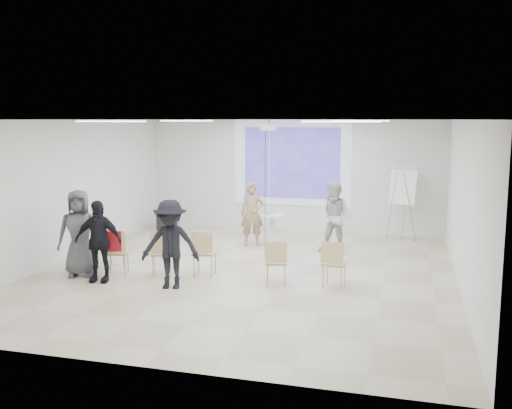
% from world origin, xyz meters
% --- Properties ---
extents(floor, '(8.00, 9.00, 0.10)m').
position_xyz_m(floor, '(0.00, 0.00, -0.05)').
color(floor, beige).
rests_on(floor, ground).
extents(ceiling, '(8.00, 9.00, 0.10)m').
position_xyz_m(ceiling, '(0.00, 0.00, 3.05)').
color(ceiling, white).
rests_on(ceiling, wall_back).
extents(wall_back, '(8.00, 0.10, 3.00)m').
position_xyz_m(wall_back, '(0.00, 4.55, 1.50)').
color(wall_back, silver).
rests_on(wall_back, floor).
extents(wall_left, '(0.10, 9.00, 3.00)m').
position_xyz_m(wall_left, '(-4.05, 0.00, 1.50)').
color(wall_left, silver).
rests_on(wall_left, floor).
extents(wall_right, '(0.10, 9.00, 3.00)m').
position_xyz_m(wall_right, '(4.05, 0.00, 1.50)').
color(wall_right, silver).
rests_on(wall_right, floor).
extents(projection_halo, '(3.20, 0.01, 2.30)m').
position_xyz_m(projection_halo, '(0.00, 4.49, 1.85)').
color(projection_halo, silver).
rests_on(projection_halo, wall_back).
extents(projection_image, '(2.60, 0.01, 1.90)m').
position_xyz_m(projection_image, '(0.00, 4.47, 1.85)').
color(projection_image, '#4032AB').
rests_on(projection_image, wall_back).
extents(pedestal_table, '(0.75, 0.75, 0.77)m').
position_xyz_m(pedestal_table, '(-0.07, 2.55, 0.43)').
color(pedestal_table, silver).
rests_on(pedestal_table, floor).
extents(player_left, '(0.72, 0.58, 1.73)m').
position_xyz_m(player_left, '(-0.53, 2.42, 0.87)').
color(player_left, tan).
rests_on(player_left, floor).
extents(player_right, '(0.97, 0.83, 1.82)m').
position_xyz_m(player_right, '(1.49, 2.12, 0.91)').
color(player_right, silver).
rests_on(player_right, floor).
extents(controller_left, '(0.07, 0.12, 0.04)m').
position_xyz_m(controller_left, '(-0.35, 2.67, 1.14)').
color(controller_left, silver).
rests_on(controller_left, player_left).
extents(controller_right, '(0.05, 0.12, 0.04)m').
position_xyz_m(controller_right, '(1.31, 2.37, 1.23)').
color(controller_right, white).
rests_on(controller_right, player_right).
extents(chair_far_left, '(0.55, 0.57, 0.93)m').
position_xyz_m(chair_far_left, '(-2.80, -0.40, 0.55)').
color(chair_far_left, tan).
rests_on(chair_far_left, floor).
extents(chair_left_mid, '(0.54, 0.56, 0.90)m').
position_xyz_m(chair_left_mid, '(-2.33, -0.89, 0.53)').
color(chair_left_mid, tan).
rests_on(chair_left_mid, floor).
extents(chair_left_inner, '(0.52, 0.53, 0.85)m').
position_xyz_m(chair_left_inner, '(-1.51, -0.63, 0.50)').
color(chair_left_inner, tan).
rests_on(chair_left_inner, floor).
extents(chair_center, '(0.46, 0.49, 0.90)m').
position_xyz_m(chair_center, '(-0.69, -0.48, 0.53)').
color(chair_center, tan).
rests_on(chair_center, floor).
extents(chair_right_inner, '(0.47, 0.49, 0.84)m').
position_xyz_m(chair_right_inner, '(0.79, -0.71, 0.50)').
color(chair_right_inner, tan).
rests_on(chair_right_inner, floor).
extents(chair_right_far, '(0.44, 0.47, 0.86)m').
position_xyz_m(chair_right_far, '(1.81, -0.57, 0.51)').
color(chair_right_far, tan).
rests_on(chair_right_far, floor).
extents(red_jacket, '(0.40, 0.21, 0.38)m').
position_xyz_m(red_jacket, '(-2.35, -1.04, 0.72)').
color(red_jacket, '#AB151E').
rests_on(red_jacket, chair_left_mid).
extents(laptop, '(0.37, 0.32, 0.02)m').
position_xyz_m(laptop, '(-1.53, -0.54, 0.45)').
color(laptop, black).
rests_on(laptop, chair_left_inner).
extents(audience_left, '(1.10, 0.75, 1.76)m').
position_xyz_m(audience_left, '(-2.47, -1.29, 0.88)').
color(audience_left, black).
rests_on(audience_left, floor).
extents(audience_mid, '(1.28, 0.86, 1.82)m').
position_xyz_m(audience_mid, '(-1.00, -1.33, 0.91)').
color(audience_mid, black).
rests_on(audience_mid, floor).
extents(audience_outer, '(1.07, 0.88, 1.88)m').
position_xyz_m(audience_outer, '(-3.03, -1.02, 0.94)').
color(audience_outer, '#525156').
rests_on(audience_outer, floor).
extents(flipchart_easel, '(0.76, 0.60, 1.84)m').
position_xyz_m(flipchart_easel, '(2.92, 3.98, 1.36)').
color(flipchart_easel, '#95989D').
rests_on(flipchart_easel, floor).
extents(av_cart, '(0.49, 0.41, 0.69)m').
position_xyz_m(av_cart, '(-3.25, 3.56, 0.32)').
color(av_cart, black).
rests_on(av_cart, floor).
extents(ceiling_projector, '(0.30, 0.25, 3.00)m').
position_xyz_m(ceiling_projector, '(0.10, 1.49, 2.69)').
color(ceiling_projector, white).
rests_on(ceiling_projector, ceiling).
extents(fluor_panel_nw, '(1.20, 0.30, 0.02)m').
position_xyz_m(fluor_panel_nw, '(-2.00, 2.00, 2.97)').
color(fluor_panel_nw, white).
rests_on(fluor_panel_nw, ceiling).
extents(fluor_panel_ne, '(1.20, 0.30, 0.02)m').
position_xyz_m(fluor_panel_ne, '(2.00, 2.00, 2.97)').
color(fluor_panel_ne, white).
rests_on(fluor_panel_ne, ceiling).
extents(fluor_panel_sw, '(1.20, 0.30, 0.02)m').
position_xyz_m(fluor_panel_sw, '(-2.00, -1.50, 2.97)').
color(fluor_panel_sw, white).
rests_on(fluor_panel_sw, ceiling).
extents(fluor_panel_se, '(1.20, 0.30, 0.02)m').
position_xyz_m(fluor_panel_se, '(2.00, -1.50, 2.97)').
color(fluor_panel_se, white).
rests_on(fluor_panel_se, ceiling).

